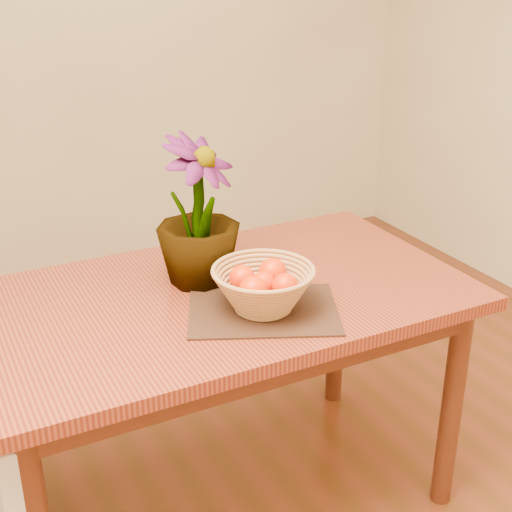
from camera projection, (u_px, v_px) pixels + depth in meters
name	position (u px, v px, depth m)	size (l,w,h in m)	color
wall_back	(47.00, 16.00, 3.37)	(4.00, 0.02, 2.70)	#FFF2C2
table	(222.00, 319.00, 2.06)	(1.40, 0.80, 0.75)	maroon
placemat	(263.00, 310.00, 1.91)	(0.40, 0.30, 0.01)	#331C12
wicker_basket	(263.00, 291.00, 1.89)	(0.28, 0.28, 0.11)	tan
orange_pile	(263.00, 281.00, 1.88)	(0.17, 0.17, 0.08)	#FF3804
potted_plant	(198.00, 212.00, 2.00)	(0.24, 0.24, 0.43)	#1B4814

